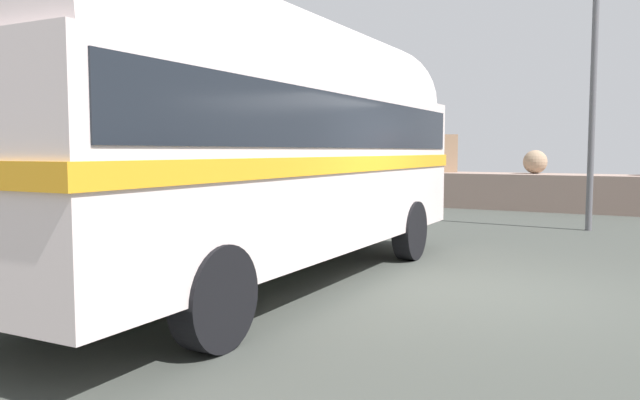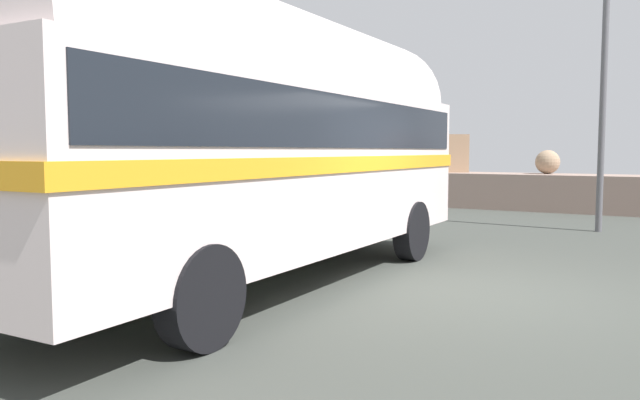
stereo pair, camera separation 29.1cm
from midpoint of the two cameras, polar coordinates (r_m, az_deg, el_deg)
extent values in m
cube|color=#3D403B|center=(8.09, 16.60, -8.37)|extent=(32.00, 26.00, 0.02)
cube|color=gray|center=(19.59, 25.15, 0.48)|extent=(31.36, 1.80, 1.10)
cube|color=#9F7374|center=(24.03, -6.65, 4.46)|extent=(1.79, 1.77, 1.33)
sphere|color=gray|center=(22.62, 2.77, 3.82)|extent=(0.81, 0.81, 0.81)
cube|color=#A17D5F|center=(20.80, 12.01, 4.24)|extent=(1.58, 1.52, 1.23)
sphere|color=tan|center=(19.95, 20.68, 3.31)|extent=(0.72, 0.72, 0.72)
cylinder|color=black|center=(11.09, -1.51, -2.15)|extent=(0.31, 0.97, 0.96)
cylinder|color=black|center=(10.15, 9.29, -2.83)|extent=(0.31, 0.97, 0.96)
cylinder|color=black|center=(7.17, -23.41, -6.21)|extent=(0.31, 0.97, 0.96)
cylinder|color=black|center=(5.61, -9.40, -8.84)|extent=(0.31, 0.97, 0.96)
cube|color=silver|center=(8.22, -4.18, 3.01)|extent=(2.63, 8.46, 2.10)
cylinder|color=silver|center=(8.26, -4.23, 10.31)|extent=(2.42, 8.12, 2.20)
cube|color=orange|center=(8.22, -4.19, 3.38)|extent=(2.68, 8.55, 0.20)
cube|color=black|center=(8.22, -4.21, 7.04)|extent=(2.66, 8.13, 0.64)
cube|color=silver|center=(12.06, 7.07, -0.66)|extent=(2.28, 0.22, 0.28)
cylinder|color=black|center=(14.90, -15.57, -0.59)|extent=(0.34, 0.98, 0.96)
cylinder|color=black|center=(13.28, -9.44, -1.09)|extent=(0.34, 0.98, 0.96)
cube|color=#407E53|center=(12.39, -21.65, 3.22)|extent=(2.95, 8.54, 2.10)
cylinder|color=#407E53|center=(12.42, -21.79, 8.07)|extent=(2.73, 8.19, 2.20)
cube|color=#B22C25|center=(12.39, -21.66, 3.46)|extent=(3.00, 8.63, 0.20)
cube|color=black|center=(12.40, -21.73, 5.89)|extent=(2.96, 8.21, 0.64)
cube|color=silver|center=(15.23, -8.09, 0.41)|extent=(2.29, 0.31, 0.28)
cylinder|color=#5B5B60|center=(14.93, 25.21, 8.65)|extent=(0.14, 0.14, 5.94)
camera|label=1|loc=(0.15, -89.10, 0.07)|focal=34.64mm
camera|label=2|loc=(0.15, 90.90, -0.07)|focal=34.64mm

